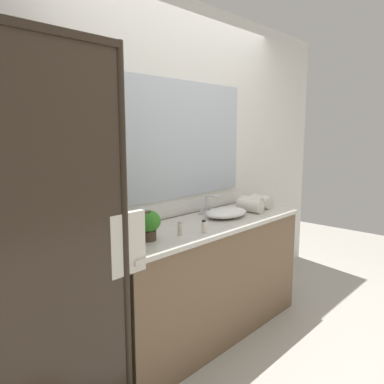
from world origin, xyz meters
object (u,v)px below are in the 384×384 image
Objects in this scene: sink_basin at (227,213)px; amenity_bottle_shampoo at (204,227)px; amenity_bottle_body_wash at (180,229)px; faucet at (208,207)px; rolled_towel_far_edge at (250,206)px; rolled_towel_near_edge at (262,202)px; potted_plant at (148,223)px; rolled_towel_middle at (252,203)px.

amenity_bottle_shampoo is (-0.48, -0.17, 0.01)m from sink_basin.
amenity_bottle_body_wash is (-0.64, -0.11, 0.01)m from sink_basin.
faucet is 0.37m from rolled_towel_far_edge.
rolled_towel_near_edge is (0.99, 0.17, 0.02)m from amenity_bottle_shampoo.
rolled_towel_far_edge is at bearing 10.76° from amenity_bottle_shampoo.
rolled_towel_near_edge is (1.36, 0.02, -0.05)m from potted_plant.
rolled_towel_middle is at bearing 25.57° from rolled_towel_far_edge.
amenity_bottle_body_wash is (0.21, -0.08, -0.06)m from potted_plant.
amenity_bottle_shampoo is 1.00m from rolled_towel_near_edge.
potted_plant is at bearing -164.88° from faucet.
amenity_bottle_shampoo is at bearing -160.02° from sink_basin.
potted_plant is 0.23m from amenity_bottle_body_wash.
rolled_towel_far_edge is at bearing 0.07° from potted_plant.
amenity_bottle_body_wash is at bearing -172.77° from rolled_towel_middle.
potted_plant reaches higher than rolled_towel_far_edge.
rolled_towel_far_edge is (0.29, -0.23, -0.00)m from faucet.
rolled_towel_near_edge is at bearing -22.02° from faucet.
faucet reaches higher than amenity_bottle_body_wash.
rolled_towel_middle is at bearing 12.75° from amenity_bottle_shampoo.
faucet is 0.71m from amenity_bottle_body_wash.
faucet is at bearing 25.68° from amenity_bottle_body_wash.
rolled_towel_near_edge reaches higher than sink_basin.
rolled_towel_near_edge is 0.22m from rolled_towel_far_edge.
potted_plant is (-0.85, -0.03, 0.07)m from sink_basin.
faucet reaches higher than amenity_bottle_shampoo.
faucet is 0.88× the size of potted_plant.
rolled_towel_far_edge reaches higher than sink_basin.
amenity_bottle_body_wash is at bearing -20.11° from potted_plant.
amenity_bottle_shampoo is 0.90m from rolled_towel_middle.
amenity_bottle_body_wash is at bearing 157.07° from amenity_bottle_shampoo.
rolled_towel_middle is at bearing 7.23° from amenity_bottle_body_wash.
rolled_towel_near_edge is (0.51, -0.01, 0.02)m from sink_basin.
potted_plant reaches higher than amenity_bottle_shampoo.
potted_plant is at bearing -179.01° from rolled_towel_near_edge.
faucet is at bearing 157.98° from rolled_towel_near_edge.
potted_plant reaches higher than amenity_bottle_body_wash.
potted_plant is (-0.85, -0.23, 0.05)m from faucet.
amenity_bottle_body_wash is 0.50× the size of rolled_towel_middle.
faucet is (0.00, 0.20, 0.02)m from sink_basin.
rolled_towel_near_edge is 0.81× the size of rolled_towel_far_edge.
potted_plant reaches higher than faucet.
potted_plant reaches higher than rolled_towel_near_edge.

